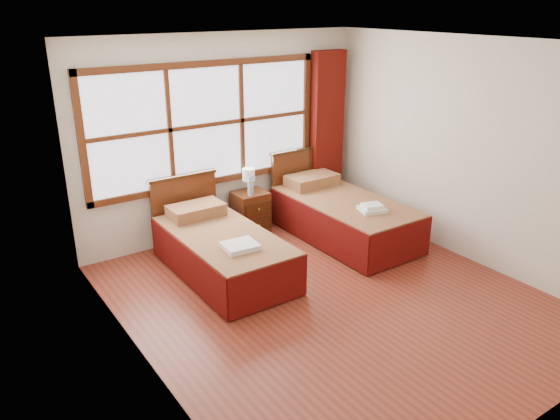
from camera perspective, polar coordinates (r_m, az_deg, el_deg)
floor at (r=5.87m, az=5.34°, el=-9.23°), size 4.50×4.50×0.00m
ceiling at (r=5.08m, az=6.37°, el=17.00°), size 4.50×4.50×0.00m
wall_back at (r=7.13m, az=-5.93°, el=7.58°), size 4.00×0.00×4.00m
wall_left at (r=4.39m, az=-14.68°, el=-1.74°), size 0.00×4.50×4.50m
wall_right at (r=6.75m, az=19.03°, el=5.77°), size 0.00×4.50×4.50m
window at (r=6.94m, az=-7.67°, el=8.82°), size 3.16×0.06×1.56m
curtain at (r=7.92m, az=4.90°, el=8.00°), size 0.50×0.16×2.30m
bed_left at (r=6.29m, az=-6.18°, el=-4.10°), size 0.97×1.99×0.94m
bed_right at (r=7.23m, az=6.45°, el=-0.53°), size 1.03×2.05×1.00m
nightstand at (r=7.33m, az=-3.09°, el=-0.26°), size 0.43×0.43×0.57m
towels_left at (r=5.78m, az=-4.20°, el=-3.77°), size 0.38×0.34×0.06m
towels_right at (r=6.76m, az=9.62°, el=0.20°), size 0.37×0.35×0.09m
lamp at (r=7.20m, az=-3.30°, el=3.63°), size 0.16×0.16×0.32m
bottle_near at (r=7.07m, az=-3.15°, el=2.35°), size 0.06×0.06×0.24m
bottle_far at (r=7.19m, az=-3.05°, el=2.79°), size 0.07×0.07×0.27m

